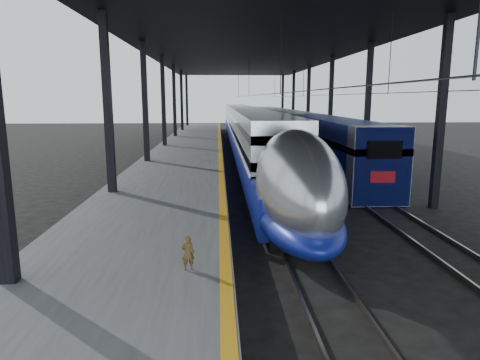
{
  "coord_description": "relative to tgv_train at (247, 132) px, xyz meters",
  "views": [
    {
      "loc": [
        -0.86,
        -14.75,
        5.25
      ],
      "look_at": [
        0.01,
        2.27,
        2.0
      ],
      "focal_mm": 32.0,
      "sensor_mm": 36.0,
      "label": 1
    }
  ],
  "objects": [
    {
      "name": "canopy",
      "position": [
        -0.1,
        -7.97,
        7.1
      ],
      "size": [
        18.0,
        75.0,
        9.47
      ],
      "color": "black",
      "rests_on": "ground"
    },
    {
      "name": "ground",
      "position": [
        -2.0,
        -27.97,
        -2.02
      ],
      "size": [
        160.0,
        160.0,
        0.0
      ],
      "primitive_type": "plane",
      "color": "black",
      "rests_on": "ground"
    },
    {
      "name": "rails",
      "position": [
        2.5,
        -7.97,
        -1.94
      ],
      "size": [
        6.52,
        80.0,
        0.16
      ],
      "color": "slate",
      "rests_on": "ground"
    },
    {
      "name": "tgv_train",
      "position": [
        0.0,
        0.0,
        0.0
      ],
      "size": [
        3.01,
        65.2,
        4.31
      ],
      "color": "silver",
      "rests_on": "ground"
    },
    {
      "name": "platform",
      "position": [
        -5.5,
        -7.97,
        -1.52
      ],
      "size": [
        6.0,
        80.0,
        1.0
      ],
      "primitive_type": "cube",
      "color": "#4C4C4F",
      "rests_on": "ground"
    },
    {
      "name": "second_train",
      "position": [
        5.0,
        4.33,
        -0.02
      ],
      "size": [
        2.87,
        56.05,
        3.95
      ],
      "color": "navy",
      "rests_on": "ground"
    },
    {
      "name": "child",
      "position": [
        -3.65,
        -32.49,
        -0.57
      ],
      "size": [
        0.35,
        0.26,
        0.89
      ],
      "primitive_type": "imported",
      "rotation": [
        0.0,
        0.0,
        3.3
      ],
      "color": "#4C3819",
      "rests_on": "platform"
    },
    {
      "name": "yellow_strip",
      "position": [
        -2.7,
        -7.97,
        -1.01
      ],
      "size": [
        0.3,
        80.0,
        0.01
      ],
      "primitive_type": "cube",
      "color": "orange",
      "rests_on": "platform"
    }
  ]
}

